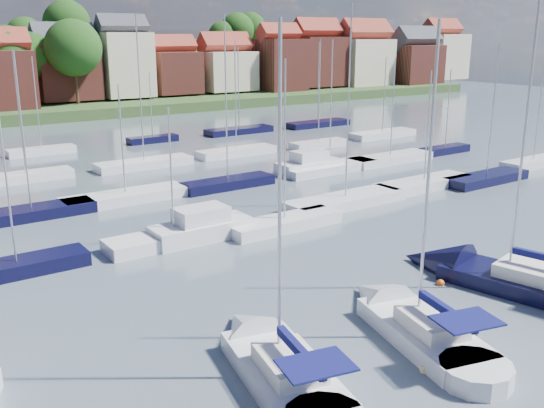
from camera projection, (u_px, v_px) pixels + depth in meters
ground at (152, 175)px, 59.93m from camera, size 260.00×260.00×0.00m
sailboat_left at (271, 360)px, 25.17m from camera, size 5.28×11.57×15.23m
sailboat_centre at (408, 322)px, 28.49m from camera, size 5.64×11.60×15.26m
sailboat_navy at (489, 276)px, 33.95m from camera, size 6.06×13.02×17.40m
buoy_c at (425, 372)px, 24.96m from camera, size 0.43×0.43×0.43m
buoy_e at (440, 285)px, 33.65m from camera, size 0.44×0.44×0.44m
marina_field at (192, 178)px, 57.03m from camera, size 79.62×41.41×15.93m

